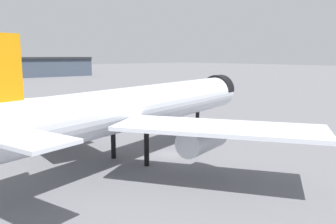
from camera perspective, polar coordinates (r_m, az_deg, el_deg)
The scene contains 3 objects.
ground at distance 51.49m, azimuth 0.00°, elevation -6.85°, with size 900.00×900.00×0.00m, color slate.
airliner_near_gate at distance 48.29m, azimuth -4.71°, elevation 0.73°, with size 55.80×49.95×16.23m.
baggage_cart_trailing at distance 80.63m, azimuth -7.13°, elevation -0.32°, with size 2.87×2.78×1.82m.
Camera 1 is at (-32.93, -36.92, 14.28)m, focal length 37.56 mm.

